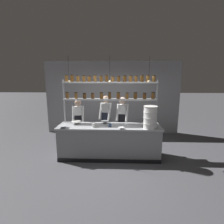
# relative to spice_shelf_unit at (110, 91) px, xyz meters

# --- Properties ---
(ground_plane) EXTENTS (40.00, 40.00, 0.00)m
(ground_plane) POSITION_rel_spice_shelf_unit_xyz_m (-0.01, -0.33, -1.84)
(ground_plane) COLOR #4C4C51
(back_wall) EXTENTS (5.22, 0.12, 2.82)m
(back_wall) POSITION_rel_spice_shelf_unit_xyz_m (-0.01, 1.88, -0.43)
(back_wall) COLOR #939399
(back_wall) RESTS_ON ground_plane
(prep_counter) EXTENTS (2.82, 0.76, 0.92)m
(prep_counter) POSITION_rel_spice_shelf_unit_xyz_m (-0.01, -0.33, -1.38)
(prep_counter) COLOR gray
(prep_counter) RESTS_ON ground_plane
(spice_shelf_unit) EXTENTS (2.70, 0.28, 2.30)m
(spice_shelf_unit) POSITION_rel_spice_shelf_unit_xyz_m (0.00, 0.00, 0.00)
(spice_shelf_unit) COLOR #ADAFB5
(spice_shelf_unit) RESTS_ON ground_plane
(chef_left) EXTENTS (0.38, 0.30, 1.56)m
(chef_left) POSITION_rel_spice_shelf_unit_xyz_m (-1.01, 0.27, -0.95)
(chef_left) COLOR black
(chef_left) RESTS_ON ground_plane
(chef_center) EXTENTS (0.42, 0.35, 1.67)m
(chef_center) POSITION_rel_spice_shelf_unit_xyz_m (-0.16, 0.38, -0.88)
(chef_center) COLOR black
(chef_center) RESTS_ON ground_plane
(chef_right) EXTENTS (0.41, 0.33, 1.64)m
(chef_right) POSITION_rel_spice_shelf_unit_xyz_m (0.36, 0.25, -0.90)
(chef_right) COLOR black
(chef_right) RESTS_ON ground_plane
(container_stack) EXTENTS (0.36, 0.36, 0.59)m
(container_stack) POSITION_rel_spice_shelf_unit_xyz_m (1.06, -0.55, -0.63)
(container_stack) COLOR white
(container_stack) RESTS_ON prep_counter
(prep_bowl_near_left) EXTENTS (0.25, 0.25, 0.07)m
(prep_bowl_near_left) POSITION_rel_spice_shelf_unit_xyz_m (-1.22, -0.61, -0.89)
(prep_bowl_near_left) COLOR #B2B7BC
(prep_bowl_near_left) RESTS_ON prep_counter
(prep_bowl_center_front) EXTENTS (0.25, 0.25, 0.07)m
(prep_bowl_center_front) POSITION_rel_spice_shelf_unit_xyz_m (-0.15, -0.10, -0.89)
(prep_bowl_center_front) COLOR #B2B7BC
(prep_bowl_center_front) RESTS_ON prep_counter
(prep_bowl_center_back) EXTENTS (0.16, 0.16, 0.05)m
(prep_bowl_center_back) POSITION_rel_spice_shelf_unit_xyz_m (0.32, -0.63, -0.90)
(prep_bowl_center_back) COLOR white
(prep_bowl_center_back) RESTS_ON prep_counter
(prep_bowl_near_right) EXTENTS (0.29, 0.29, 0.08)m
(prep_bowl_near_right) POSITION_rel_spice_shelf_unit_xyz_m (-0.95, -0.21, -0.88)
(prep_bowl_near_right) COLOR silver
(prep_bowl_near_right) RESTS_ON prep_counter
(serving_cup_front) EXTENTS (0.08, 0.08, 0.10)m
(serving_cup_front) POSITION_rel_spice_shelf_unit_xyz_m (-0.42, -0.51, -0.87)
(serving_cup_front) COLOR silver
(serving_cup_front) RESTS_ON prep_counter
(serving_cup_by_board) EXTENTS (0.08, 0.08, 0.10)m
(serving_cup_by_board) POSITION_rel_spice_shelf_unit_xyz_m (0.01, -0.46, -0.87)
(serving_cup_by_board) COLOR #334C70
(serving_cup_by_board) RESTS_ON prep_counter
(pendant_light_row) EXTENTS (2.16, 0.07, 0.69)m
(pendant_light_row) POSITION_rel_spice_shelf_unit_xyz_m (-0.02, -0.33, 0.31)
(pendant_light_row) COLOR black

